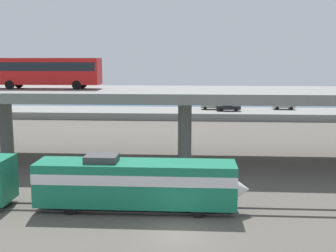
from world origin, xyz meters
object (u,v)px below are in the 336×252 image
parked_car_0 (284,105)px  train_locomotive (146,182)px  parked_car_1 (212,105)px  transit_bus_on_overpass (46,70)px  parked_car_2 (228,107)px

parked_car_0 → train_locomotive: bearing=68.4°
parked_car_0 → parked_car_1: same height
transit_bus_on_overpass → parked_car_2: (22.90, 34.05, -7.87)m
parked_car_0 → parked_car_1: size_ratio=1.00×
transit_bus_on_overpass → parked_car_1: size_ratio=2.78×
train_locomotive → parked_car_1: train_locomotive is taller
parked_car_1 → parked_car_2: size_ratio=0.95×
transit_bus_on_overpass → parked_car_1: bearing=-118.6°
transit_bus_on_overpass → parked_car_2: 41.78m
transit_bus_on_overpass → parked_car_1: transit_bus_on_overpass is taller
train_locomotive → parked_car_2: train_locomotive is taller
transit_bus_on_overpass → parked_car_2: transit_bus_on_overpass is taller
train_locomotive → transit_bus_on_overpass: (-12.90, 16.02, 7.76)m
parked_car_0 → parked_car_2: size_ratio=0.96×
transit_bus_on_overpass → parked_car_2: size_ratio=2.65×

